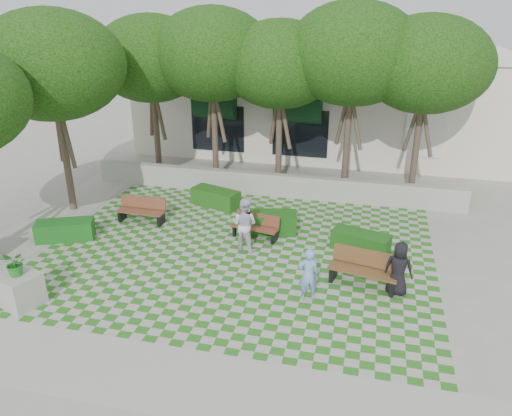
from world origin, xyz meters
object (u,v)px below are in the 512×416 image
(hedge_west, at_px, (65,230))
(hedge_east, at_px, (361,242))
(hedge_midright, at_px, (267,222))
(planter_front, at_px, (20,284))
(person_white, at_px, (245,224))
(person_dark, at_px, (399,269))
(bench_mid, at_px, (256,227))
(hedge_midleft, at_px, (216,198))
(bench_west, at_px, (142,210))
(bench_east, at_px, (364,269))
(person_blue, at_px, (308,275))

(hedge_west, bearing_deg, hedge_east, 8.68)
(hedge_midright, height_order, planter_front, planter_front)
(person_white, bearing_deg, hedge_east, -154.37)
(hedge_east, distance_m, person_dark, 2.57)
(hedge_east, relative_size, hedge_west, 0.98)
(bench_mid, distance_m, planter_front, 7.25)
(hedge_midleft, height_order, hedge_west, hedge_midleft)
(bench_mid, relative_size, bench_west, 0.95)
(bench_mid, distance_m, person_dark, 5.13)
(hedge_midleft, xyz_separation_m, hedge_west, (-3.96, -3.93, -0.01))
(hedge_midleft, bearing_deg, planter_front, -110.28)
(bench_east, height_order, person_blue, person_blue)
(hedge_west, height_order, planter_front, planter_front)
(bench_east, height_order, person_dark, person_dark)
(bench_east, distance_m, planter_front, 9.13)
(hedge_midright, distance_m, planter_front, 7.80)
(bench_west, bearing_deg, person_white, -14.76)
(person_white, bearing_deg, hedge_midleft, -44.28)
(bench_mid, height_order, person_blue, person_blue)
(hedge_midleft, distance_m, planter_front, 8.13)
(bench_west, relative_size, person_white, 0.99)
(bench_west, xyz_separation_m, planter_front, (-0.72, -5.57, 0.20))
(bench_mid, distance_m, bench_west, 4.25)
(bench_mid, xyz_separation_m, person_blue, (2.20, -3.26, 0.35))
(planter_front, distance_m, person_blue, 7.45)
(hedge_west, relative_size, person_white, 1.05)
(hedge_east, relative_size, person_dark, 1.17)
(bench_east, height_order, bench_west, bench_east)
(hedge_midright, relative_size, hedge_west, 1.11)
(person_blue, bearing_deg, person_white, -65.66)
(hedge_midleft, distance_m, person_dark, 8.20)
(hedge_midleft, bearing_deg, hedge_east, -23.85)
(hedge_midright, distance_m, person_dark, 5.18)
(hedge_midleft, relative_size, planter_front, 1.19)
(planter_front, bearing_deg, person_white, 42.38)
(bench_west, xyz_separation_m, person_dark, (8.75, -2.72, 0.33))
(bench_east, xyz_separation_m, hedge_west, (-9.73, 0.59, -0.16))
(bench_west, bearing_deg, person_blue, -27.63)
(bench_mid, height_order, hedge_east, bench_mid)
(hedge_midright, bearing_deg, hedge_midleft, 142.82)
(bench_mid, relative_size, hedge_east, 0.91)
(hedge_midleft, distance_m, hedge_west, 5.58)
(bench_west, relative_size, hedge_midright, 0.85)
(bench_east, relative_size, planter_front, 1.27)
(bench_east, xyz_separation_m, planter_front, (-8.58, -3.10, 0.15))
(hedge_midleft, relative_size, person_blue, 1.26)
(hedge_west, bearing_deg, planter_front, -72.78)
(planter_front, height_order, person_white, person_white)
(hedge_midright, relative_size, person_dark, 1.32)
(hedge_west, xyz_separation_m, person_dark, (10.62, -0.84, 0.45))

